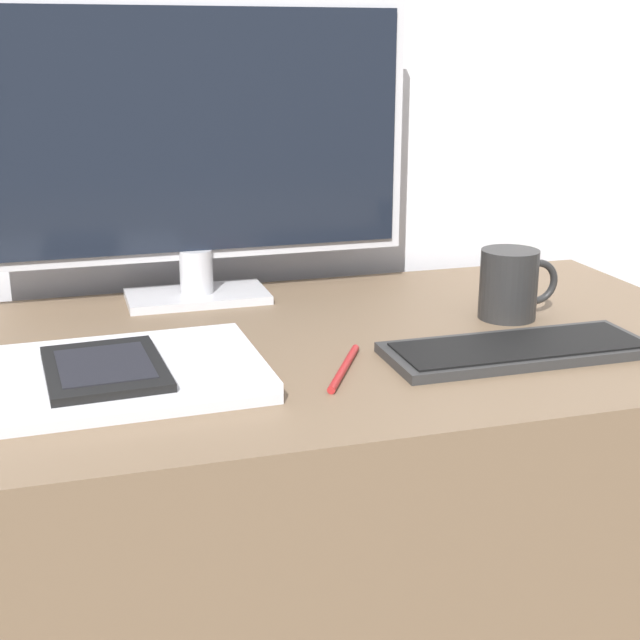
% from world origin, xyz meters
% --- Properties ---
extents(desk, '(1.32, 0.61, 0.71)m').
position_xyz_m(desk, '(0.00, 0.21, 0.35)').
color(desk, brown).
rests_on(desk, ground_plane).
extents(monitor, '(0.63, 0.11, 0.42)m').
position_xyz_m(monitor, '(-0.01, 0.44, 0.93)').
color(monitor, '#B7B7BC').
rests_on(monitor, desk).
extents(keyboard, '(0.32, 0.12, 0.01)m').
position_xyz_m(keyboard, '(0.33, 0.09, 0.72)').
color(keyboard, '#282828').
rests_on(keyboard, desk).
extents(laptop, '(0.36, 0.23, 0.02)m').
position_xyz_m(laptop, '(-0.16, 0.12, 0.72)').
color(laptop, '#BCBCC1').
rests_on(laptop, desk).
extents(ereader, '(0.13, 0.17, 0.01)m').
position_xyz_m(ereader, '(-0.16, 0.10, 0.74)').
color(ereader, black).
rests_on(ereader, laptop).
extents(coffee_mug, '(0.11, 0.08, 0.09)m').
position_xyz_m(coffee_mug, '(0.39, 0.23, 0.76)').
color(coffee_mug, black).
rests_on(coffee_mug, desk).
extents(pen, '(0.08, 0.13, 0.01)m').
position_xyz_m(pen, '(0.11, 0.09, 0.71)').
color(pen, maroon).
rests_on(pen, desk).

